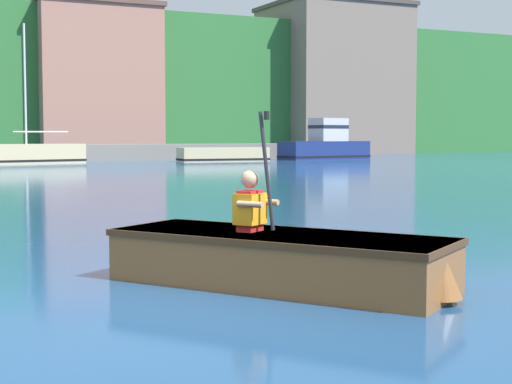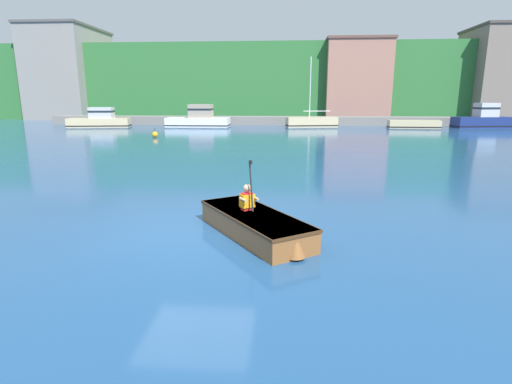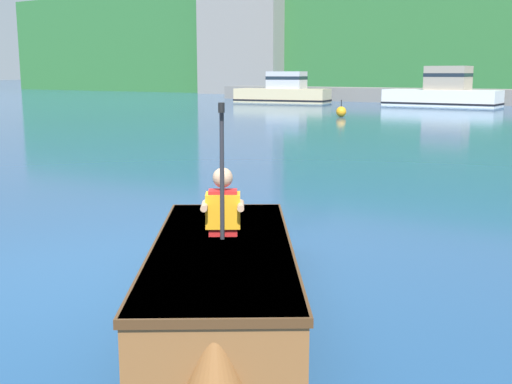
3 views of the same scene
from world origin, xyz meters
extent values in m
plane|color=navy|center=(0.00, 0.00, 0.00)|extent=(300.00, 300.00, 0.00)
cube|color=#9E6B5B|center=(11.00, 47.74, 4.93)|extent=(7.93, 9.25, 9.85)
cube|color=brown|center=(11.00, 47.74, 10.00)|extent=(8.23, 9.55, 0.30)
cube|color=#75665B|center=(29.83, 46.48, 5.58)|extent=(9.52, 8.58, 11.16)
cube|color=#463D37|center=(29.83, 46.48, 11.31)|extent=(9.82, 8.88, 0.30)
cube|color=#CCB789|center=(4.62, 33.16, 0.49)|extent=(5.30, 2.47, 0.97)
cube|color=black|center=(4.62, 33.16, 0.17)|extent=(5.35, 2.52, 0.10)
cylinder|color=silver|center=(4.37, 33.10, 3.89)|extent=(0.10, 0.10, 5.84)
cylinder|color=silver|center=(5.12, 33.26, 1.57)|extent=(2.77, 0.63, 0.07)
cube|color=#CCB789|center=(14.46, 32.18, 0.38)|extent=(4.87, 1.68, 0.75)
cube|color=black|center=(14.46, 32.18, 0.13)|extent=(4.91, 1.72, 0.10)
cube|color=navy|center=(21.31, 33.19, 0.53)|extent=(5.85, 2.68, 1.06)
cube|color=black|center=(21.31, 33.19, 0.19)|extent=(5.89, 2.72, 0.10)
cube|color=#B2B2B7|center=(21.59, 33.24, 1.73)|extent=(2.13, 1.70, 1.34)
cube|color=#19232D|center=(21.59, 33.24, 1.89)|extent=(2.15, 1.72, 0.20)
cube|color=brown|center=(1.30, -0.04, 0.25)|extent=(2.67, 3.21, 0.49)
cube|color=#482C16|center=(1.30, -0.04, 0.46)|extent=(2.72, 3.27, 0.06)
cube|color=#482C16|center=(1.30, -0.04, 0.45)|extent=(2.26, 2.74, 0.02)
cone|color=brown|center=(2.16, -1.29, 0.27)|extent=(0.53, 0.53, 0.44)
cube|color=brown|center=(1.17, 0.16, 0.44)|extent=(0.94, 0.71, 0.03)
cube|color=red|center=(1.13, 0.22, 0.68)|extent=(0.29, 0.27, 0.39)
cube|color=orange|center=(1.13, 0.22, 0.70)|extent=(0.36, 0.34, 0.29)
sphere|color=tan|center=(1.13, 0.22, 0.98)|extent=(0.17, 0.17, 0.17)
cylinder|color=tan|center=(1.05, 0.07, 0.76)|extent=(0.19, 0.25, 0.06)
cylinder|color=tan|center=(1.30, 0.23, 0.76)|extent=(0.19, 0.25, 0.06)
cylinder|color=#232328|center=(1.23, 0.08, 1.06)|extent=(0.13, 0.16, 1.10)
cylinder|color=black|center=(1.23, 0.08, 1.58)|extent=(0.05, 0.05, 0.08)
camera|label=1|loc=(-1.97, -6.42, 1.39)|focal=55.00mm
camera|label=2|loc=(1.93, -8.18, 2.89)|focal=28.00mm
camera|label=3|loc=(4.25, -4.07, 1.84)|focal=45.00mm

